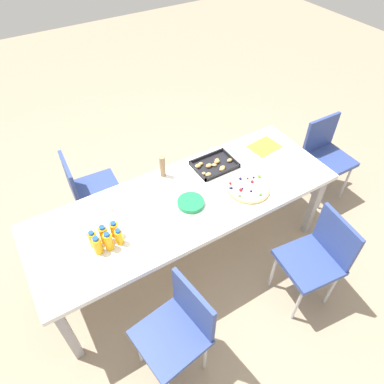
% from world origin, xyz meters
% --- Properties ---
extents(ground_plane, '(12.00, 12.00, 0.00)m').
position_xyz_m(ground_plane, '(0.00, 0.00, 0.00)').
color(ground_plane, gray).
extents(party_table, '(2.39, 0.83, 0.73)m').
position_xyz_m(party_table, '(0.00, 0.00, 0.67)').
color(party_table, white).
rests_on(party_table, ground_plane).
extents(chair_near_right, '(0.45, 0.45, 0.83)m').
position_xyz_m(chair_near_right, '(0.64, -0.80, 0.50)').
color(chair_near_right, '#33478C').
rests_on(chair_near_right, ground_plane).
extents(chair_end, '(0.41, 0.41, 0.83)m').
position_xyz_m(chair_end, '(1.59, 0.03, 0.50)').
color(chair_end, '#33478C').
rests_on(chair_end, ground_plane).
extents(chair_far_left, '(0.42, 0.42, 0.83)m').
position_xyz_m(chair_far_left, '(-0.56, 0.76, 0.50)').
color(chair_far_left, '#33478C').
rests_on(chair_far_left, ground_plane).
extents(chair_near_left, '(0.45, 0.45, 0.83)m').
position_xyz_m(chair_near_left, '(-0.50, -0.74, 0.50)').
color(chair_near_left, '#33478C').
rests_on(chair_near_left, ground_plane).
extents(juice_bottle_0, '(0.06, 0.06, 0.15)m').
position_xyz_m(juice_bottle_0, '(-0.74, -0.11, 0.80)').
color(juice_bottle_0, '#FAAB14').
rests_on(juice_bottle_0, party_table).
extents(juice_bottle_1, '(0.06, 0.06, 0.15)m').
position_xyz_m(juice_bottle_1, '(-0.67, -0.12, 0.80)').
color(juice_bottle_1, '#F8AD14').
rests_on(juice_bottle_1, party_table).
extents(juice_bottle_2, '(0.05, 0.05, 0.13)m').
position_xyz_m(juice_bottle_2, '(-0.59, -0.12, 0.79)').
color(juice_bottle_2, '#F8AE14').
rests_on(juice_bottle_2, party_table).
extents(juice_bottle_3, '(0.05, 0.05, 0.13)m').
position_xyz_m(juice_bottle_3, '(-0.74, -0.04, 0.79)').
color(juice_bottle_3, '#FAAA14').
rests_on(juice_bottle_3, party_table).
extents(juice_bottle_4, '(0.06, 0.06, 0.14)m').
position_xyz_m(juice_bottle_4, '(-0.67, -0.05, 0.80)').
color(juice_bottle_4, '#FAAB14').
rests_on(juice_bottle_4, party_table).
extents(juice_bottle_5, '(0.06, 0.06, 0.13)m').
position_xyz_m(juice_bottle_5, '(-0.59, -0.04, 0.79)').
color(juice_bottle_5, '#F9AE14').
rests_on(juice_bottle_5, party_table).
extents(fruit_pizza, '(0.34, 0.34, 0.05)m').
position_xyz_m(fruit_pizza, '(0.47, -0.16, 0.74)').
color(fruit_pizza, tan).
rests_on(fruit_pizza, party_table).
extents(snack_tray, '(0.35, 0.26, 0.04)m').
position_xyz_m(snack_tray, '(0.39, 0.20, 0.74)').
color(snack_tray, black).
rests_on(snack_tray, party_table).
extents(plate_stack, '(0.20, 0.20, 0.03)m').
position_xyz_m(plate_stack, '(-0.00, -0.06, 0.75)').
color(plate_stack, '#1E8C4C').
rests_on(plate_stack, party_table).
extents(napkin_stack, '(0.15, 0.15, 0.01)m').
position_xyz_m(napkin_stack, '(-0.59, 0.25, 0.74)').
color(napkin_stack, white).
rests_on(napkin_stack, party_table).
extents(cardboard_tube, '(0.04, 0.04, 0.19)m').
position_xyz_m(cardboard_tube, '(-0.03, 0.33, 0.82)').
color(cardboard_tube, '#9E7A56').
rests_on(cardboard_tube, party_table).
extents(paper_folder, '(0.28, 0.23, 0.01)m').
position_xyz_m(paper_folder, '(0.92, 0.19, 0.73)').
color(paper_folder, yellow).
rests_on(paper_folder, party_table).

